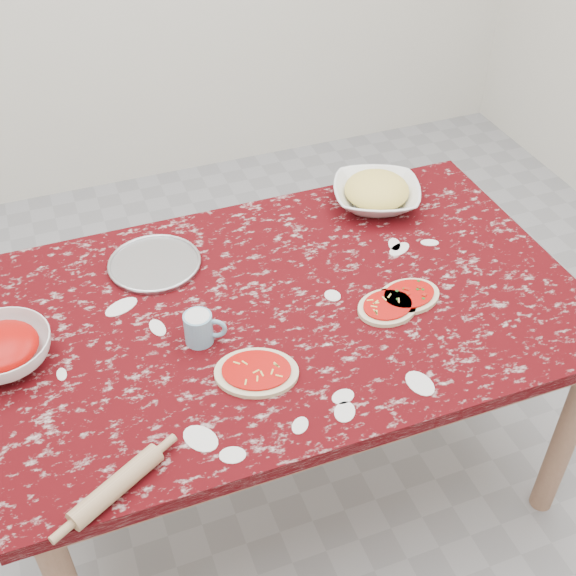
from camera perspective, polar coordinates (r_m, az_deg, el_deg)
The scene contains 10 objects.
ground at distance 2.57m, azimuth 0.00°, elevation -13.70°, with size 4.00×4.00×0.00m, color gray.
worktable at distance 2.06m, azimuth 0.00°, elevation -2.81°, with size 1.60×1.00×0.75m.
pizza_tray at distance 2.16m, azimuth -10.31°, elevation 1.83°, with size 0.26×0.26×0.01m, color #B2B2B7.
sauce_bowl at distance 1.95m, azimuth -21.28°, elevation -4.58°, with size 0.24×0.24×0.08m, color white.
cheese_bowl at distance 2.38m, azimuth 6.87°, elevation 7.16°, with size 0.28×0.28×0.07m, color white.
flour_mug at distance 1.88m, azimuth -6.86°, elevation -3.10°, with size 0.11×0.07×0.09m.
pizza_left at distance 1.81m, azimuth -2.47°, elevation -6.55°, with size 0.25×0.23×0.02m.
pizza_mid at distance 2.00m, azimuth 7.72°, elevation -1.48°, with size 0.19×0.17×0.02m.
pizza_right at distance 2.04m, azimuth 9.36°, elevation -0.62°, with size 0.19×0.16×0.02m.
rolling_pin at distance 1.63m, azimuth -13.17°, elevation -14.74°, with size 0.05×0.05×0.23m, color tan.
Camera 1 is at (-0.53, -1.41, 2.08)m, focal length 45.79 mm.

